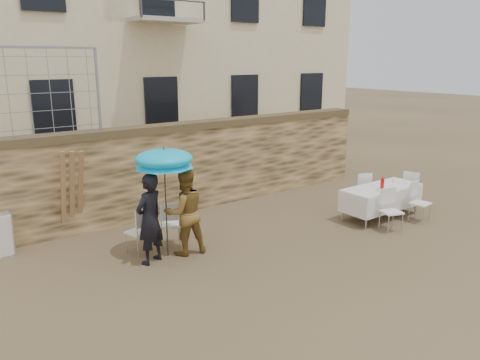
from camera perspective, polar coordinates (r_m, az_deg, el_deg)
ground at (r=8.14m, az=7.04°, el=-13.22°), size 80.00×80.00×0.00m
stone_wall at (r=11.67m, az=-9.73°, el=1.08°), size 13.00×0.50×2.20m
chain_link_fence at (r=10.42m, az=-25.33°, el=9.45°), size 3.20×0.06×1.80m
man_suit at (r=8.94m, az=-10.96°, el=-4.69°), size 0.75×0.64×1.75m
woman_dress at (r=9.26m, az=-6.76°, el=-3.88°), size 0.93×0.77×1.73m
umbrella at (r=8.91m, az=-9.23°, el=2.20°), size 1.14×1.14×2.01m
couple_chair_left at (r=9.54m, az=-12.27°, el=-6.01°), size 0.59×0.59×0.96m
couple_chair_right at (r=9.82m, az=-8.53°, el=-5.24°), size 0.64×0.64×0.96m
banquet_table at (r=11.85m, az=16.90°, el=-0.99°), size 2.10×0.85×0.78m
soda_bottle at (r=11.56m, az=16.95°, el=-0.48°), size 0.09×0.09×0.26m
table_chair_front_left at (r=11.03m, az=17.99°, el=-3.58°), size 0.61×0.61×0.96m
table_chair_front_right at (r=11.91m, az=21.13°, el=-2.53°), size 0.54×0.54×0.96m
table_chair_back at (r=12.54m, az=14.48°, el=-1.17°), size 0.62×0.62×0.96m
table_chair_side at (r=13.08m, az=20.20°, el=-0.96°), size 0.62×0.62×0.96m
wood_planks at (r=10.58m, az=-19.17°, el=-1.50°), size 0.70×0.20×2.00m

